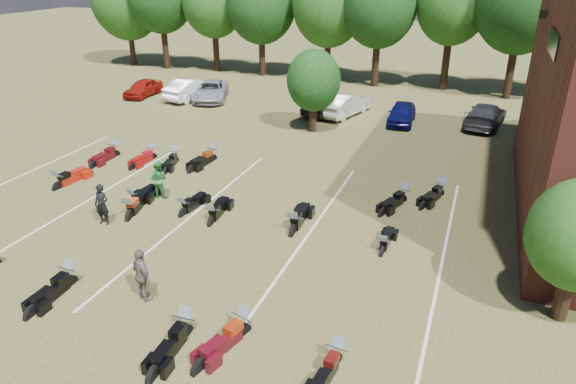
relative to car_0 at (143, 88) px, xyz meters
The scene contains 32 objects.
ground 25.48m from the car_0, 48.46° to the right, with size 160.00×160.00×0.00m, color brown.
car_0 is the anchor object (origin of this frame).
car_1 4.01m from the car_0, ahead, with size 1.65×4.73×1.56m, color silver.
car_2 5.44m from the car_0, ahead, with size 2.30×4.98×1.38m, color #909398.
car_3 14.69m from the car_0, ahead, with size 2.07×5.10×1.48m, color black.
car_4 19.69m from the car_0, ahead, with size 1.57×3.91×1.33m, color #0B0B51.
car_5 15.81m from the car_0, ahead, with size 1.62×4.64×1.53m, color #A9A9A4.
car_6 27.99m from the car_0, ahead, with size 2.47×5.35×1.49m, color #5A0C05.
car_7 24.72m from the car_0, ahead, with size 2.01×4.95×1.44m, color #333337.
person_black 21.17m from the car_0, 58.67° to the right, with size 0.62×0.40×1.69m, color black.
person_green 19.07m from the car_0, 52.44° to the right, with size 0.81×0.63×1.67m, color #2A702F.
person_grey 26.70m from the car_0, 54.48° to the right, with size 1.05×0.44×1.78m, color #5B534E.
motorcycle_3 25.41m from the car_0, 59.82° to the right, with size 0.73×2.28×1.27m, color black, non-canonical shape.
motorcycle_4 28.75m from the car_0, 52.32° to the right, with size 0.73×2.30×1.28m, color black, non-canonical shape.
motorcycle_5 31.20m from the car_0, 45.62° to the right, with size 0.65×2.04×1.14m, color black, non-canonical shape.
motorcycle_6 29.19m from the car_0, 49.30° to the right, with size 0.74×2.31×1.29m, color #430912, non-canonical shape.
motorcycle_7 17.41m from the car_0, 67.16° to the right, with size 0.77×2.40×1.34m, color #991C0B, non-canonical shape.
motorcycle_8 20.88m from the car_0, 56.07° to the right, with size 0.79×2.48×1.38m, color black, non-canonical shape.
motorcycle_9 21.19m from the car_0, 50.25° to the right, with size 0.68×2.14×1.19m, color black, non-canonical shape.
motorcycle_10 19.66m from the car_0, 55.84° to the right, with size 0.65×2.05×1.14m, color black, non-canonical shape.
motorcycle_11 22.33m from the car_0, 47.81° to the right, with size 0.73×2.30×1.28m, color black, non-canonical shape.
motorcycle_12 24.40m from the car_0, 41.35° to the right, with size 0.80×2.51×1.40m, color black, non-canonical shape.
motorcycle_13 27.28m from the car_0, 36.86° to the right, with size 0.64×1.99×1.11m, color black, non-canonical shape.
motorcycle_14 13.30m from the car_0, 61.01° to the right, with size 0.75×2.34×1.30m, color #480A0D, non-canonical shape.
motorcycle_15 14.12m from the car_0, 52.77° to the right, with size 0.69×2.17×1.21m, color maroon, non-canonical shape.
motorcycle_16 15.01m from the car_0, 48.42° to the right, with size 0.68×2.14×1.19m, color black, non-canonical shape.
motorcycle_17 15.55m from the car_0, 41.65° to the right, with size 0.77×2.42×1.35m, color black, non-canonical shape.
motorcycle_19 24.77m from the car_0, 28.52° to the right, with size 0.71×2.23×1.25m, color black, non-canonical shape.
motorcycle_20 25.53m from the car_0, 24.52° to the right, with size 0.71×2.23×1.24m, color black, non-canonical shape.
tree_line 19.58m from the car_0, 32.00° to the left, with size 56.00×6.00×9.79m.
young_tree_midfield 15.51m from the car_0, 13.48° to the right, with size 3.20×3.20×4.70m.
parking_lines 21.25m from the car_0, 49.16° to the right, with size 20.10×14.00×0.01m.
Camera 1 is at (7.46, -13.30, 9.65)m, focal length 32.00 mm.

